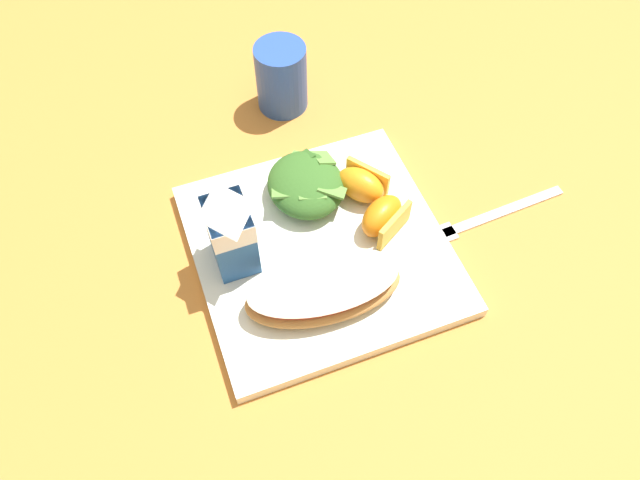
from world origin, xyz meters
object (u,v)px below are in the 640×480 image
object	(u,v)px
cheesy_pizza_bread	(323,288)
orange_wedge_front	(384,219)
green_salad_pile	(306,184)
metal_fork	(484,218)
orange_wedge_middle	(361,184)
drinking_blue_cup	(281,77)
milk_carton	(230,228)
white_plate	(320,249)

from	to	relation	value
cheesy_pizza_bread	orange_wedge_front	xyz separation A→B (m)	(0.06, -0.10, 0.00)
green_salad_pile	cheesy_pizza_bread	bearing A→B (deg)	167.78
cheesy_pizza_bread	metal_fork	distance (m)	0.23
orange_wedge_middle	drinking_blue_cup	xyz separation A→B (m)	(0.19, 0.03, 0.01)
cheesy_pizza_bread	drinking_blue_cup	bearing A→B (deg)	-10.52
cheesy_pizza_bread	metal_fork	size ratio (longest dim) A/B	0.94
green_salad_pile	drinking_blue_cup	size ratio (longest dim) A/B	1.08
cheesy_pizza_bread	milk_carton	xyz separation A→B (m)	(0.08, 0.07, 0.04)
milk_carton	orange_wedge_middle	world-z (taller)	milk_carton
green_salad_pile	milk_carton	xyz separation A→B (m)	(-0.06, 0.10, 0.04)
green_salad_pile	orange_wedge_front	size ratio (longest dim) A/B	1.43
cheesy_pizza_bread	green_salad_pile	size ratio (longest dim) A/B	1.76
milk_carton	orange_wedge_middle	size ratio (longest dim) A/B	1.58
milk_carton	metal_fork	size ratio (longest dim) A/B	0.58
white_plate	metal_fork	xyz separation A→B (m)	(-0.03, -0.20, -0.01)
orange_wedge_middle	metal_fork	size ratio (longest dim) A/B	0.37
orange_wedge_front	drinking_blue_cup	xyz separation A→B (m)	(0.25, 0.04, 0.01)
orange_wedge_middle	drinking_blue_cup	distance (m)	0.20
milk_carton	drinking_blue_cup	distance (m)	0.27
white_plate	metal_fork	size ratio (longest dim) A/B	1.48
orange_wedge_front	orange_wedge_middle	xyz separation A→B (m)	(0.06, 0.01, 0.00)
white_plate	green_salad_pile	distance (m)	0.08
orange_wedge_front	orange_wedge_middle	bearing A→B (deg)	5.27
cheesy_pizza_bread	metal_fork	bearing A→B (deg)	-80.22
orange_wedge_front	drinking_blue_cup	bearing A→B (deg)	8.78
white_plate	cheesy_pizza_bread	world-z (taller)	cheesy_pizza_bread
cheesy_pizza_bread	milk_carton	world-z (taller)	milk_carton
metal_fork	milk_carton	bearing A→B (deg)	81.95
orange_wedge_front	metal_fork	xyz separation A→B (m)	(-0.02, -0.13, -0.03)
white_plate	drinking_blue_cup	size ratio (longest dim) A/B	3.01
white_plate	milk_carton	world-z (taller)	milk_carton
orange_wedge_front	drinking_blue_cup	distance (m)	0.25
milk_carton	white_plate	bearing A→B (deg)	-99.87
white_plate	green_salad_pile	size ratio (longest dim) A/B	2.80
green_salad_pile	orange_wedge_front	bearing A→B (deg)	-139.36
orange_wedge_front	metal_fork	bearing A→B (deg)	-99.51
milk_carton	metal_fork	distance (m)	0.31
milk_carton	drinking_blue_cup	world-z (taller)	milk_carton
green_salad_pile	drinking_blue_cup	distance (m)	0.18
white_plate	orange_wedge_front	world-z (taller)	orange_wedge_front
cheesy_pizza_bread	orange_wedge_middle	world-z (taller)	orange_wedge_middle
white_plate	cheesy_pizza_bread	xyz separation A→B (m)	(-0.06, 0.02, 0.03)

